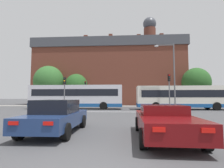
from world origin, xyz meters
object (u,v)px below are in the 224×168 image
(bus_crossing_lead, at_px, (76,96))
(pedestrian_walking_east, at_px, (162,101))
(bus_crossing_trailing, at_px, (182,97))
(traffic_light_near_left, at_px, (64,88))
(car_roadster_right, at_px, (164,121))
(pedestrian_waiting, at_px, (90,101))
(car_saloon_left, at_px, (57,116))
(traffic_light_near_right, at_px, (169,86))
(pedestrian_walking_west, at_px, (105,101))
(traffic_light_far_left, at_px, (85,89))
(street_lamp_junction, at_px, (171,70))

(bus_crossing_lead, height_order, pedestrian_walking_east, bus_crossing_lead)
(bus_crossing_trailing, distance_m, traffic_light_near_left, 14.88)
(car_roadster_right, distance_m, bus_crossing_lead, 18.55)
(car_roadster_right, relative_size, traffic_light_near_left, 1.25)
(pedestrian_waiting, bearing_deg, car_saloon_left, 77.72)
(traffic_light_near_right, relative_size, pedestrian_walking_west, 2.51)
(bus_crossing_lead, distance_m, bus_crossing_trailing, 14.08)
(pedestrian_waiting, bearing_deg, traffic_light_far_left, 34.16)
(car_roadster_right, bearing_deg, pedestrian_waiting, 108.78)
(pedestrian_waiting, bearing_deg, bus_crossing_trailing, 125.49)
(traffic_light_near_left, xyz_separation_m, street_lamp_junction, (12.41, 1.43, 2.24))
(bus_crossing_lead, height_order, traffic_light_near_left, traffic_light_near_left)
(traffic_light_near_right, relative_size, street_lamp_junction, 0.52)
(pedestrian_waiting, relative_size, pedestrian_walking_east, 0.98)
(car_roadster_right, distance_m, street_lamp_junction, 15.26)
(car_saloon_left, height_order, car_roadster_right, car_saloon_left)
(car_saloon_left, xyz_separation_m, traffic_light_near_right, (8.06, 12.01, 2.07))
(traffic_light_near_right, distance_m, pedestrian_walking_east, 12.16)
(bus_crossing_trailing, bearing_deg, car_saloon_left, -34.27)
(traffic_light_far_left, xyz_separation_m, pedestrian_walking_east, (13.84, -0.39, -2.10))
(traffic_light_near_left, height_order, traffic_light_far_left, traffic_light_far_left)
(bus_crossing_lead, height_order, bus_crossing_trailing, bus_crossing_lead)
(traffic_light_near_left, height_order, pedestrian_walking_west, traffic_light_near_left)
(car_saloon_left, height_order, traffic_light_near_right, traffic_light_near_right)
(street_lamp_junction, bearing_deg, bus_crossing_lead, 167.77)
(bus_crossing_trailing, relative_size, pedestrian_walking_west, 7.05)
(pedestrian_walking_east, bearing_deg, car_roadster_right, -67.53)
(pedestrian_walking_east, xyz_separation_m, pedestrian_walking_west, (-10.17, 0.98, 0.01))
(car_roadster_right, bearing_deg, car_saloon_left, 171.90)
(car_saloon_left, bearing_deg, street_lamp_junction, 56.07)
(traffic_light_near_right, bearing_deg, traffic_light_far_left, 134.76)
(car_saloon_left, height_order, bus_crossing_trailing, bus_crossing_trailing)
(traffic_light_near_right, relative_size, pedestrian_waiting, 2.59)
(car_roadster_right, xyz_separation_m, pedestrian_walking_west, (-4.98, 25.66, 0.32))
(car_roadster_right, relative_size, street_lamp_junction, 0.60)
(bus_crossing_trailing, bearing_deg, street_lamp_junction, -40.92)
(bus_crossing_lead, height_order, pedestrian_walking_west, bus_crossing_lead)
(traffic_light_near_left, bearing_deg, bus_crossing_lead, 85.67)
(car_saloon_left, height_order, street_lamp_junction, street_lamp_junction)
(bus_crossing_lead, bearing_deg, bus_crossing_trailing, 88.57)
(bus_crossing_lead, relative_size, traffic_light_far_left, 2.72)
(car_saloon_left, distance_m, car_roadster_right, 4.59)
(pedestrian_waiting, height_order, pedestrian_walking_west, pedestrian_walking_west)
(traffic_light_far_left, bearing_deg, car_saloon_left, -80.35)
(traffic_light_near_left, bearing_deg, pedestrian_walking_west, 75.71)
(bus_crossing_trailing, xyz_separation_m, traffic_light_near_left, (-14.38, -3.70, 0.99))
(car_roadster_right, relative_size, pedestrian_walking_east, 2.94)
(car_saloon_left, bearing_deg, pedestrian_walking_west, 90.12)
(car_saloon_left, bearing_deg, traffic_light_near_right, 55.21)
(bus_crossing_lead, bearing_deg, pedestrian_waiting, -179.96)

